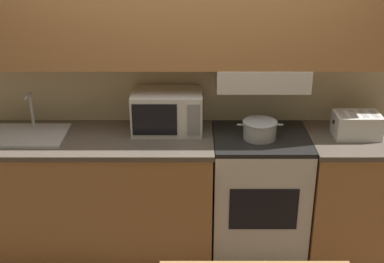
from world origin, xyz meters
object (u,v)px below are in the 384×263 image
at_px(stove_range, 258,194).
at_px(microwave, 167,111).
at_px(toaster, 356,125).
at_px(cooking_pot, 260,129).
at_px(sink_basin, 28,135).

height_order(stove_range, microwave, microwave).
height_order(microwave, toaster, microwave).
height_order(cooking_pot, sink_basin, sink_basin).
relative_size(stove_range, sink_basin, 1.78).
height_order(stove_range, toaster, toaster).
xyz_separation_m(stove_range, microwave, (-0.67, 0.11, 0.61)).
xyz_separation_m(cooking_pot, microwave, (-0.65, 0.14, 0.08)).
height_order(cooking_pot, microwave, microwave).
distance_m(cooking_pot, toaster, 0.68).
height_order(cooking_pot, toaster, toaster).
relative_size(stove_range, cooking_pot, 2.91).
height_order(microwave, sink_basin, microwave).
distance_m(stove_range, cooking_pot, 0.54).
height_order(stove_range, cooking_pot, cooking_pot).
bearing_deg(microwave, stove_range, -9.50).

